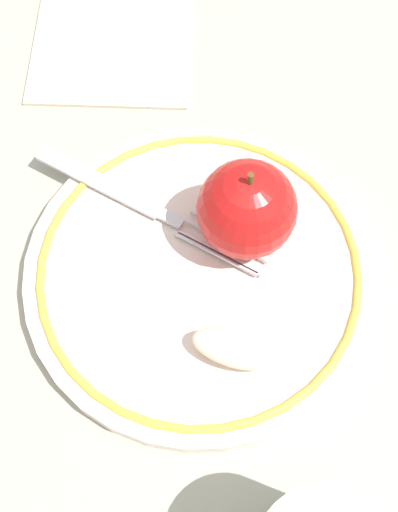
{
  "coord_description": "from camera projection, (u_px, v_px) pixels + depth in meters",
  "views": [
    {
      "loc": [
        -0.03,
        0.22,
        0.46
      ],
      "look_at": [
        -0.02,
        0.01,
        0.04
      ],
      "focal_mm": 50.0,
      "sensor_mm": 36.0,
      "label": 1
    }
  ],
  "objects": [
    {
      "name": "apple_red_whole",
      "position": [
        247.0,
        209.0,
        0.47
      ],
      "size": [
        0.07,
        0.07,
        0.08
      ],
      "color": "red",
      "rests_on": "plate"
    },
    {
      "name": "ground_plane",
      "position": [
        179.0,
        261.0,
        0.51
      ],
      "size": [
        2.0,
        2.0,
        0.0
      ],
      "primitive_type": "plane",
      "color": "#A8A48F"
    },
    {
      "name": "fork",
      "position": [
        142.0,
        204.0,
        0.51
      ],
      "size": [
        0.18,
        0.1,
        0.0
      ],
      "rotation": [
        0.0,
        0.0,
        2.69
      ],
      "color": "silver",
      "rests_on": "plate"
    },
    {
      "name": "plate",
      "position": [
        199.0,
        273.0,
        0.49
      ],
      "size": [
        0.24,
        0.24,
        0.02
      ],
      "color": "beige",
      "rests_on": "ground_plane"
    },
    {
      "name": "apple_slice_front",
      "position": [
        234.0,
        349.0,
        0.45
      ],
      "size": [
        0.06,
        0.04,
        0.02
      ],
      "primitive_type": "ellipsoid",
      "rotation": [
        0.0,
        0.0,
        6.05
      ],
      "color": "#F6E1BF",
      "rests_on": "plate"
    },
    {
      "name": "napkin_folded",
      "position": [
        111.0,
        50.0,
        0.59
      ],
      "size": [
        0.13,
        0.12,
        0.01
      ],
      "primitive_type": "cube",
      "rotation": [
        0.0,
        0.0,
        0.04
      ],
      "color": "beige",
      "rests_on": "ground_plane"
    }
  ]
}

